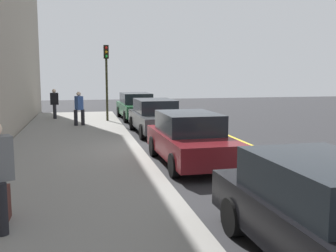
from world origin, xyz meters
name	(u,v)px	position (x,y,z in m)	size (l,w,h in m)	color
ground_plane	(176,156)	(0.00, 0.00, 0.00)	(56.00, 56.00, 0.00)	#28282B
sidewalk	(72,158)	(0.00, -3.30, 0.07)	(28.00, 4.60, 0.15)	gray
lane_stripe_centre	(267,152)	(0.00, 3.20, 0.00)	(28.00, 0.14, 0.01)	gold
parked_car_green	(136,106)	(-10.61, 0.15, 0.76)	(4.68, 2.00, 1.51)	black
parked_car_charcoal	(156,117)	(-4.87, 0.23, 0.76)	(4.60, 1.97, 1.51)	black
parked_car_maroon	(190,138)	(1.18, 0.15, 0.76)	(4.48, 1.95, 1.51)	black
parked_car_black	(331,216)	(7.82, 0.31, 0.76)	(4.70, 1.97, 1.51)	black
pedestrian_blue_coat	(79,107)	(-7.29, -3.09, 1.02)	(0.51, 0.51, 1.63)	black
pedestrian_black_coat	(54,103)	(-10.57, -4.44, 1.02)	(0.54, 0.46, 1.64)	black
traffic_light_pole	(106,69)	(-8.93, -1.63, 2.85)	(0.35, 0.26, 3.96)	#2D2D19
rolling_suitcase	(3,203)	(5.28, -4.36, 0.45)	(0.34, 0.22, 0.95)	#471E19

